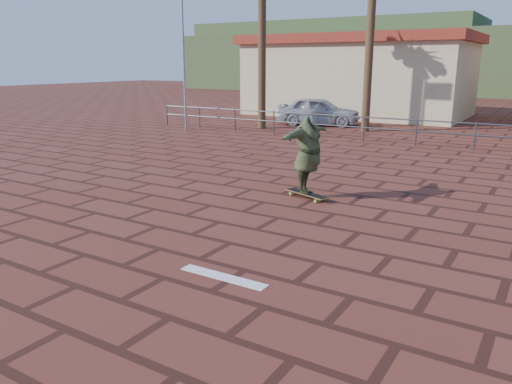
% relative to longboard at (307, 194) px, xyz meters
% --- Properties ---
extents(ground, '(120.00, 120.00, 0.00)m').
position_rel_longboard_xyz_m(ground, '(0.19, -3.32, -0.10)').
color(ground, '#5E291F').
rests_on(ground, ground).
extents(paint_stripe, '(1.40, 0.22, 0.01)m').
position_rel_longboard_xyz_m(paint_stripe, '(0.89, -4.52, -0.09)').
color(paint_stripe, white).
rests_on(paint_stripe, ground).
extents(guardrail, '(24.06, 0.06, 1.00)m').
position_rel_longboard_xyz_m(guardrail, '(0.19, 8.68, 0.58)').
color(guardrail, '#47494F').
rests_on(guardrail, ground).
extents(flagpole, '(1.30, 0.10, 8.00)m').
position_rel_longboard_xyz_m(flagpole, '(-9.68, 7.68, 4.54)').
color(flagpole, gray).
rests_on(flagpole, ground).
extents(building_west, '(12.60, 7.60, 4.50)m').
position_rel_longboard_xyz_m(building_west, '(-5.81, 18.68, 2.19)').
color(building_west, beige).
rests_on(building_west, ground).
extents(hill_back, '(35.00, 14.00, 8.00)m').
position_rel_longboard_xyz_m(hill_back, '(-21.81, 52.68, 3.90)').
color(hill_back, '#384C28').
rests_on(hill_back, ground).
extents(longboard, '(1.20, 0.65, 0.12)m').
position_rel_longboard_xyz_m(longboard, '(0.00, 0.00, 0.00)').
color(longboard, olive).
rests_on(longboard, ground).
extents(skateboarder, '(0.61, 2.14, 1.74)m').
position_rel_longboard_xyz_m(skateboarder, '(0.00, -0.00, 0.89)').
color(skateboarder, '#384223').
rests_on(skateboarder, longboard).
extents(car_silver, '(4.29, 2.53, 1.37)m').
position_rel_longboard_xyz_m(car_silver, '(-5.57, 12.68, 0.59)').
color(car_silver, '#B0B2B7').
rests_on(car_silver, ground).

